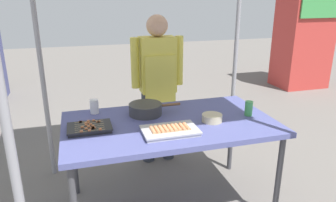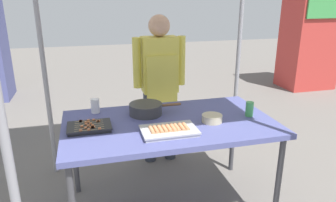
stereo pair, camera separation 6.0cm
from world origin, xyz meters
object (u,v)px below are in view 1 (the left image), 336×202
at_px(stall_table, 170,128).
at_px(tray_grilled_sausages, 170,130).
at_px(vendor_woman, 158,79).
at_px(drink_cup_by_wok, 249,108).
at_px(drink_cup_near_edge, 94,107).
at_px(condiment_bowl, 212,118).
at_px(cooking_wok, 146,109).
at_px(tray_meat_skewers, 90,128).
at_px(neighbor_stall_right, 303,37).

relative_size(stall_table, tray_grilled_sausages, 4.09).
xyz_separation_m(tray_grilled_sausages, vendor_woman, (0.17, 0.99, 0.11)).
distance_m(drink_cup_by_wok, vendor_woman, 0.99).
bearing_deg(drink_cup_by_wok, drink_cup_near_edge, 161.69).
bearing_deg(drink_cup_near_edge, vendor_woman, 34.16).
distance_m(condiment_bowl, vendor_woman, 0.90).
xyz_separation_m(stall_table, drink_cup_by_wok, (0.64, -0.05, 0.11)).
bearing_deg(cooking_wok, condiment_bowl, -32.01).
bearing_deg(stall_table, condiment_bowl, -15.20).
xyz_separation_m(tray_meat_skewers, neighbor_stall_right, (3.99, 2.82, 0.15)).
bearing_deg(tray_grilled_sausages, tray_meat_skewers, 158.58).
bearing_deg(tray_grilled_sausages, cooking_wok, 101.94).
bearing_deg(neighbor_stall_right, vendor_woman, -148.13).
height_order(tray_meat_skewers, cooking_wok, cooking_wok).
distance_m(tray_meat_skewers, condiment_bowl, 0.91).
height_order(drink_cup_near_edge, vendor_woman, vendor_woman).
distance_m(cooking_wok, vendor_woman, 0.64).
bearing_deg(condiment_bowl, vendor_woman, 103.23).
height_order(stall_table, tray_meat_skewers, tray_meat_skewers).
xyz_separation_m(stall_table, condiment_bowl, (0.31, -0.08, 0.08)).
relative_size(condiment_bowl, neighbor_stall_right, 0.08).
xyz_separation_m(stall_table, tray_meat_skewers, (-0.60, 0.01, 0.07)).
relative_size(stall_table, drink_cup_near_edge, 13.83).
bearing_deg(drink_cup_by_wok, condiment_bowl, -173.44).
distance_m(tray_grilled_sausages, vendor_woman, 1.01).
height_order(tray_grilled_sausages, vendor_woman, vendor_woman).
bearing_deg(tray_meat_skewers, condiment_bowl, -5.85).
height_order(cooking_wok, vendor_woman, vendor_woman).
relative_size(tray_grilled_sausages, drink_cup_near_edge, 3.38).
xyz_separation_m(stall_table, drink_cup_near_edge, (-0.54, 0.34, 0.11)).
bearing_deg(cooking_wok, stall_table, -54.27).
bearing_deg(drink_cup_near_edge, stall_table, -32.64).
distance_m(stall_table, tray_grilled_sausages, 0.22).
xyz_separation_m(tray_meat_skewers, drink_cup_by_wok, (1.24, -0.05, 0.04)).
distance_m(tray_grilled_sausages, tray_meat_skewers, 0.58).
xyz_separation_m(cooking_wok, drink_cup_by_wok, (0.79, -0.25, 0.01)).
height_order(tray_grilled_sausages, drink_cup_by_wok, drink_cup_by_wok).
bearing_deg(stall_table, drink_cup_by_wok, -4.12).
height_order(cooking_wok, drink_cup_near_edge, drink_cup_near_edge).
distance_m(drink_cup_near_edge, neighbor_stall_right, 4.65).
bearing_deg(tray_meat_skewers, cooking_wok, 22.90).
xyz_separation_m(cooking_wok, drink_cup_near_edge, (-0.39, 0.14, 0.01)).
distance_m(cooking_wok, neighbor_stall_right, 4.41).
height_order(drink_cup_by_wok, vendor_woman, vendor_woman).
height_order(tray_grilled_sausages, tray_meat_skewers, tray_grilled_sausages).
height_order(condiment_bowl, drink_cup_near_edge, drink_cup_near_edge).
bearing_deg(drink_cup_near_edge, tray_grilled_sausages, -48.78).
bearing_deg(condiment_bowl, tray_meat_skewers, 174.15).
bearing_deg(condiment_bowl, tray_grilled_sausages, -162.30).
relative_size(tray_grilled_sausages, tray_meat_skewers, 1.26).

